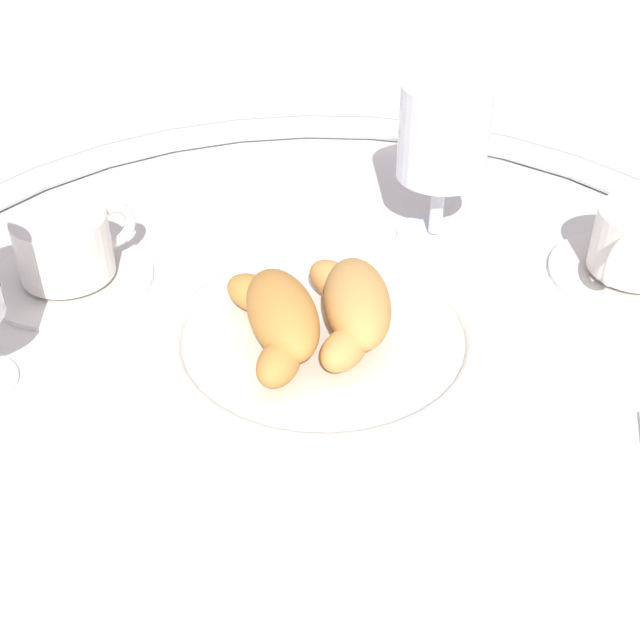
{
  "coord_description": "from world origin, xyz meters",
  "views": [
    {
      "loc": [
        -0.48,
        -0.07,
        0.4
      ],
      "look_at": [
        -0.0,
        0.0,
        0.03
      ],
      "focal_mm": 47.52,
      "sensor_mm": 36.0,
      "label": 1
    }
  ],
  "objects_px": {
    "coffee_cup_near": "(67,255)",
    "juice_glass_right": "(443,137)",
    "croissant_small": "(278,317)",
    "coffee_cup_far": "(637,251)",
    "croissant_large": "(353,305)",
    "pastry_plate": "(320,341)"
  },
  "relations": [
    {
      "from": "croissant_large",
      "to": "coffee_cup_near",
      "type": "xyz_separation_m",
      "value": [
        0.05,
        0.24,
        -0.01
      ]
    },
    {
      "from": "pastry_plate",
      "to": "croissant_large",
      "type": "height_order",
      "value": "croissant_large"
    },
    {
      "from": "croissant_large",
      "to": "coffee_cup_far",
      "type": "distance_m",
      "value": 0.25
    },
    {
      "from": "pastry_plate",
      "to": "croissant_small",
      "type": "height_order",
      "value": "croissant_small"
    },
    {
      "from": "coffee_cup_near",
      "to": "juice_glass_right",
      "type": "height_order",
      "value": "juice_glass_right"
    },
    {
      "from": "juice_glass_right",
      "to": "croissant_large",
      "type": "bearing_deg",
      "value": 162.07
    },
    {
      "from": "pastry_plate",
      "to": "coffee_cup_far",
      "type": "height_order",
      "value": "coffee_cup_far"
    },
    {
      "from": "coffee_cup_near",
      "to": "juice_glass_right",
      "type": "xyz_separation_m",
      "value": [
        0.12,
        -0.29,
        0.07
      ]
    },
    {
      "from": "coffee_cup_near",
      "to": "croissant_small",
      "type": "bearing_deg",
      "value": -111.37
    },
    {
      "from": "croissant_large",
      "to": "juice_glass_right",
      "type": "xyz_separation_m",
      "value": [
        0.17,
        -0.05,
        0.06
      ]
    },
    {
      "from": "croissant_small",
      "to": "coffee_cup_far",
      "type": "height_order",
      "value": "same"
    },
    {
      "from": "croissant_large",
      "to": "croissant_small",
      "type": "relative_size",
      "value": 1.07
    },
    {
      "from": "coffee_cup_far",
      "to": "juice_glass_right",
      "type": "relative_size",
      "value": 0.97
    },
    {
      "from": "croissant_small",
      "to": "juice_glass_right",
      "type": "height_order",
      "value": "juice_glass_right"
    },
    {
      "from": "croissant_large",
      "to": "coffee_cup_near",
      "type": "relative_size",
      "value": 0.98
    },
    {
      "from": "coffee_cup_near",
      "to": "coffee_cup_far",
      "type": "distance_m",
      "value": 0.46
    },
    {
      "from": "croissant_large",
      "to": "juice_glass_right",
      "type": "height_order",
      "value": "juice_glass_right"
    },
    {
      "from": "coffee_cup_near",
      "to": "croissant_large",
      "type": "bearing_deg",
      "value": -102.23
    },
    {
      "from": "pastry_plate",
      "to": "juice_glass_right",
      "type": "height_order",
      "value": "juice_glass_right"
    },
    {
      "from": "coffee_cup_far",
      "to": "pastry_plate",
      "type": "bearing_deg",
      "value": 119.35
    },
    {
      "from": "croissant_large",
      "to": "croissant_small",
      "type": "xyz_separation_m",
      "value": [
        -0.02,
        0.05,
        0.0
      ]
    },
    {
      "from": "croissant_small",
      "to": "coffee_cup_far",
      "type": "xyz_separation_m",
      "value": [
        0.15,
        -0.27,
        -0.01
      ]
    }
  ]
}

